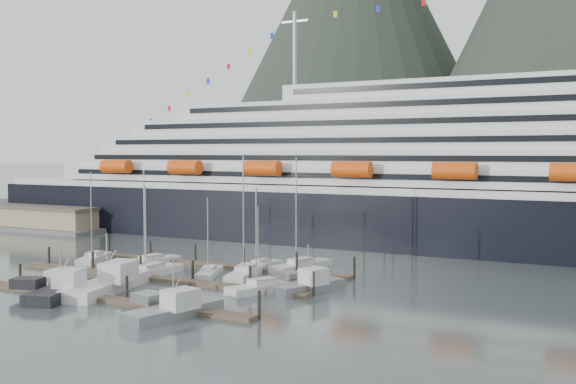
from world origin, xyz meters
name	(u,v)px	position (x,y,z in m)	size (l,w,h in m)	color
ground	(168,287)	(0.00, 0.00, 0.00)	(1600.00, 1600.00, 0.00)	#424D4E
cruise_ship	(492,183)	(30.03, 54.94, 12.04)	(210.00, 30.40, 50.30)	black
warehouse	(35,217)	(-72.00, 42.00, 2.25)	(46.00, 20.00, 5.80)	#595956
dock_near	(83,295)	(-4.93, -9.95, 0.31)	(48.18, 2.28, 3.20)	#4F3D32
dock_mid	(153,278)	(-4.93, 3.05, 0.31)	(48.18, 2.28, 3.20)	#4F3D32
dock_far	(208,264)	(-4.93, 16.05, 0.31)	(48.18, 2.28, 3.20)	#4F3D32
sailboat_a	(94,259)	(-23.42, 10.97, 0.44)	(5.70, 9.25, 14.83)	#AFAFAF
sailboat_b	(150,273)	(-7.06, 5.05, 0.45)	(3.15, 11.41, 15.57)	#AFAFAF
sailboat_c	(209,273)	(0.14, 9.20, 0.39)	(5.28, 8.67, 11.51)	#AFAFAF
sailboat_d	(246,273)	(5.01, 11.22, 0.45)	(5.73, 12.22, 17.74)	#AFAFAF
sailboat_e	(151,262)	(-13.16, 12.64, 0.41)	(4.61, 10.46, 12.82)	#AFAFAF
sailboat_f	(262,266)	(3.44, 18.22, 0.38)	(3.73, 7.96, 9.72)	#AFAFAF
sailboat_g	(301,266)	(9.25, 19.99, 0.45)	(5.47, 11.69, 17.26)	#AFAFAF
sailboat_h	(263,288)	(12.38, 3.20, 0.43)	(6.49, 10.08, 13.65)	#AFAFAF
trawler_b	(60,290)	(-7.50, -11.17, 0.93)	(9.67, 11.94, 7.39)	black
trawler_c	(106,283)	(-5.25, -5.71, 1.00)	(11.96, 16.41, 8.17)	#AFAFAF
trawler_d	(173,310)	(10.64, -12.67, 0.87)	(8.99, 11.80, 6.73)	#919497
trawler_e	(307,285)	(17.26, 5.98, 0.86)	(8.81, 10.65, 6.56)	#919497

